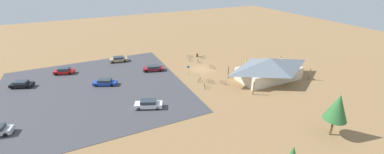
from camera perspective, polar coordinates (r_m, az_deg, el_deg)
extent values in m
plane|color=#937047|center=(58.03, 2.21, 1.87)|extent=(160.00, 160.00, 0.00)
cube|color=#424247|center=(52.08, -22.41, -2.82)|extent=(35.14, 35.01, 0.05)
cube|color=beige|center=(54.94, 17.63, 0.85)|extent=(13.24, 6.69, 2.67)
pyramid|color=slate|center=(54.08, 17.95, 3.17)|extent=(15.47, 8.91, 2.10)
cylinder|color=brown|center=(62.82, 20.14, 3.44)|extent=(0.20, 0.20, 2.67)
cylinder|color=brown|center=(53.48, 8.56, 1.13)|extent=(0.20, 0.20, 2.67)
cylinder|color=brown|center=(57.69, 26.03, 0.57)|extent=(0.20, 0.20, 2.67)
cylinder|color=brown|center=(47.36, 14.30, -2.59)|extent=(0.20, 0.20, 2.67)
cylinder|color=brown|center=(66.05, 1.23, 5.15)|extent=(0.60, 0.60, 0.90)
cylinder|color=#99999E|center=(54.57, -0.87, 1.62)|extent=(0.08, 0.08, 2.20)
cube|color=#1959B2|center=(54.26, -0.88, 2.40)|extent=(0.56, 0.04, 0.40)
cylinder|color=brown|center=(40.79, 30.13, -10.16)|extent=(0.30, 0.30, 2.67)
cone|color=#2D6633|center=(39.20, 31.14, -6.15)|extent=(3.16, 3.16, 3.91)
torus|color=black|center=(50.79, 4.94, -1.18)|extent=(0.55, 0.55, 0.74)
torus|color=black|center=(51.03, 3.80, -1.02)|extent=(0.55, 0.55, 0.74)
cylinder|color=black|center=(50.86, 4.37, -0.98)|extent=(0.71, 0.71, 0.04)
cylinder|color=black|center=(50.77, 4.58, -0.90)|extent=(0.04, 0.04, 0.44)
cube|color=black|center=(50.68, 4.59, -0.68)|extent=(0.20, 0.20, 0.05)
cylinder|color=black|center=(50.91, 3.92, -0.80)|extent=(0.04, 0.04, 0.45)
cylinder|color=black|center=(50.82, 3.93, -0.58)|extent=(0.36, 0.36, 0.03)
torus|color=black|center=(64.60, 2.24, 4.57)|extent=(0.64, 0.20, 0.65)
torus|color=black|center=(65.27, 2.91, 4.77)|extent=(0.64, 0.20, 0.65)
cylinder|color=#1E7F38|center=(64.90, 2.58, 4.76)|extent=(0.93, 0.27, 0.04)
cylinder|color=#1E7F38|center=(64.75, 2.46, 4.80)|extent=(0.04, 0.04, 0.40)
cube|color=black|center=(64.68, 2.46, 4.97)|extent=(0.21, 0.13, 0.05)
cylinder|color=#1E7F38|center=(65.13, 2.85, 4.92)|extent=(0.04, 0.04, 0.41)
cylinder|color=black|center=(65.06, 2.85, 5.09)|extent=(0.15, 0.47, 0.03)
torus|color=black|center=(49.36, 3.00, -1.91)|extent=(0.34, 0.70, 0.75)
torus|color=black|center=(48.43, 3.10, -2.45)|extent=(0.34, 0.70, 0.75)
cylinder|color=silver|center=(48.84, 3.05, -2.05)|extent=(0.42, 0.89, 0.04)
cylinder|color=silver|center=(48.96, 3.04, -1.85)|extent=(0.04, 0.04, 0.45)
cube|color=black|center=(48.87, 3.04, -1.62)|extent=(0.15, 0.22, 0.05)
cylinder|color=silver|center=(48.42, 3.10, -2.14)|extent=(0.04, 0.04, 0.50)
cylinder|color=black|center=(48.31, 3.10, -1.88)|extent=(0.45, 0.22, 0.03)
torus|color=black|center=(61.52, 1.60, 3.58)|extent=(0.20, 0.72, 0.73)
torus|color=black|center=(62.41, 1.37, 3.90)|extent=(0.20, 0.72, 0.73)
cylinder|color=#722D9E|center=(61.92, 1.48, 3.84)|extent=(0.23, 0.89, 0.04)
cylinder|color=#722D9E|center=(61.72, 1.53, 3.88)|extent=(0.04, 0.04, 0.45)
cube|color=black|center=(61.65, 1.53, 4.07)|extent=(0.12, 0.21, 0.05)
cylinder|color=#722D9E|center=(62.24, 1.39, 4.07)|extent=(0.04, 0.04, 0.48)
cylinder|color=black|center=(62.15, 1.40, 4.28)|extent=(0.48, 0.14, 0.03)
torus|color=black|center=(51.04, 6.89, -1.18)|extent=(0.38, 0.60, 0.67)
torus|color=black|center=(50.65, 7.93, -1.46)|extent=(0.38, 0.60, 0.67)
cylinder|color=red|center=(50.79, 7.42, -1.21)|extent=(0.52, 0.83, 0.04)
cylinder|color=red|center=(50.84, 7.23, -1.09)|extent=(0.04, 0.04, 0.35)
cube|color=black|center=(50.76, 7.24, -0.92)|extent=(0.17, 0.21, 0.05)
cylinder|color=red|center=(50.58, 7.84, -1.18)|extent=(0.04, 0.04, 0.49)
cylinder|color=black|center=(50.47, 7.86, -0.93)|extent=(0.43, 0.28, 0.03)
torus|color=black|center=(65.37, -0.93, 4.84)|extent=(0.57, 0.40, 0.66)
torus|color=black|center=(65.22, -0.02, 4.79)|extent=(0.57, 0.40, 0.66)
cylinder|color=#2347B7|center=(65.26, -0.48, 4.90)|extent=(0.81, 0.57, 0.04)
cylinder|color=#2347B7|center=(65.26, -0.64, 4.98)|extent=(0.04, 0.04, 0.38)
cube|color=black|center=(65.20, -0.64, 5.13)|extent=(0.21, 0.18, 0.05)
cylinder|color=#2347B7|center=(65.15, -0.11, 4.99)|extent=(0.04, 0.04, 0.47)
cylinder|color=black|center=(65.07, -0.11, 5.19)|extent=(0.30, 0.41, 0.03)
torus|color=black|center=(58.31, 5.15, 2.30)|extent=(0.41, 0.68, 0.76)
torus|color=black|center=(58.77, 4.31, 2.51)|extent=(0.41, 0.68, 0.76)
cylinder|color=orange|center=(58.49, 4.73, 2.52)|extent=(0.48, 0.82, 0.04)
cylinder|color=orange|center=(58.37, 4.89, 2.57)|extent=(0.04, 0.04, 0.46)
cube|color=black|center=(58.29, 4.90, 2.78)|extent=(0.17, 0.21, 0.05)
cylinder|color=orange|center=(58.63, 4.40, 2.70)|extent=(0.04, 0.04, 0.47)
cylinder|color=black|center=(58.55, 4.41, 2.91)|extent=(0.43, 0.26, 0.03)
torus|color=black|center=(63.55, -0.60, 4.28)|extent=(0.31, 0.68, 0.71)
torus|color=black|center=(62.60, -0.55, 3.96)|extent=(0.31, 0.68, 0.71)
cylinder|color=#B7B7BC|center=(63.03, -0.58, 4.22)|extent=(0.39, 0.89, 0.04)
cylinder|color=#B7B7BC|center=(63.17, -0.59, 4.36)|extent=(0.04, 0.04, 0.44)
cube|color=black|center=(63.10, -0.59, 4.55)|extent=(0.15, 0.22, 0.05)
cylinder|color=#B7B7BC|center=(62.61, -0.56, 4.19)|extent=(0.04, 0.04, 0.48)
cylinder|color=black|center=(62.53, -0.56, 4.40)|extent=(0.46, 0.21, 0.03)
torus|color=black|center=(51.13, 1.56, -0.97)|extent=(0.50, 0.48, 0.65)
torus|color=black|center=(52.03, 1.94, -0.51)|extent=(0.50, 0.48, 0.65)
cylinder|color=yellow|center=(51.53, 1.75, -0.63)|extent=(0.72, 0.69, 0.04)
cylinder|color=yellow|center=(51.32, 1.68, -0.60)|extent=(0.04, 0.04, 0.43)
cube|color=black|center=(51.23, 1.69, -0.39)|extent=(0.20, 0.20, 0.05)
cylinder|color=yellow|center=(51.84, 1.90, -0.33)|extent=(0.04, 0.04, 0.44)
cylinder|color=black|center=(51.75, 1.91, -0.11)|extent=(0.35, 0.37, 0.03)
cube|color=tan|center=(65.22, -16.95, 3.96)|extent=(4.64, 2.51, 0.68)
cube|color=#2D3842|center=(65.03, -17.01, 4.42)|extent=(2.69, 1.99, 0.45)
cylinder|color=black|center=(64.57, -18.23, 3.36)|extent=(0.67, 0.32, 0.64)
cylinder|color=black|center=(66.11, -18.24, 3.84)|extent=(0.67, 0.32, 0.64)
cylinder|color=black|center=(64.52, -15.59, 3.68)|extent=(0.67, 0.32, 0.64)
cylinder|color=black|center=(66.06, -15.65, 4.16)|extent=(0.67, 0.32, 0.64)
cylinder|color=black|center=(44.60, -37.73, -10.71)|extent=(0.67, 0.35, 0.64)
cylinder|color=black|center=(45.74, -37.06, -9.67)|extent=(0.67, 0.35, 0.64)
cube|color=white|center=(42.62, -10.22, -6.50)|extent=(5.02, 3.43, 0.70)
cube|color=#2D3842|center=(42.30, -10.28, -5.75)|extent=(3.03, 2.43, 0.57)
cylinder|color=black|center=(42.36, -12.47, -7.32)|extent=(0.68, 0.45, 0.64)
cylinder|color=black|center=(43.64, -12.18, -6.28)|extent=(0.68, 0.45, 0.64)
cylinder|color=black|center=(41.92, -8.12, -7.30)|extent=(0.68, 0.45, 0.64)
cylinder|color=black|center=(43.21, -7.96, -6.25)|extent=(0.68, 0.45, 0.64)
cube|color=maroon|center=(57.50, -9.11, 1.95)|extent=(5.01, 3.17, 0.58)
cube|color=#2D3842|center=(57.31, -9.15, 2.44)|extent=(2.98, 2.34, 0.49)
cylinder|color=black|center=(56.88, -10.70, 1.36)|extent=(0.68, 0.40, 0.64)
cylinder|color=black|center=(58.39, -10.65, 1.98)|extent=(0.68, 0.40, 0.64)
cylinder|color=black|center=(56.80, -7.50, 1.56)|extent=(0.68, 0.40, 0.64)
cylinder|color=black|center=(58.31, -7.54, 2.17)|extent=(0.68, 0.40, 0.64)
cube|color=red|center=(62.39, -27.95, 1.13)|extent=(4.62, 3.01, 0.63)
cube|color=#2D3842|center=(62.19, -28.06, 1.64)|extent=(2.76, 2.22, 0.57)
cylinder|color=black|center=(62.35, -29.38, 0.60)|extent=(0.68, 0.41, 0.64)
cylinder|color=black|center=(63.66, -28.92, 1.15)|extent=(0.68, 0.41, 0.64)
cylinder|color=black|center=(61.29, -26.87, 0.75)|extent=(0.68, 0.41, 0.64)
cylinder|color=black|center=(62.62, -26.46, 1.31)|extent=(0.68, 0.41, 0.64)
cube|color=#1E42B2|center=(52.97, -19.84, -1.30)|extent=(4.99, 3.53, 0.56)
cube|color=#2D3842|center=(52.75, -19.93, -0.77)|extent=(3.03, 2.48, 0.53)
cylinder|color=black|center=(52.94, -21.69, -1.84)|extent=(0.67, 0.47, 0.64)
cylinder|color=black|center=(54.22, -21.18, -1.13)|extent=(0.67, 0.47, 0.64)
cylinder|color=black|center=(51.90, -18.39, -1.84)|extent=(0.67, 0.47, 0.64)
cylinder|color=black|center=(53.20, -17.95, -1.12)|extent=(0.67, 0.47, 0.64)
cube|color=black|center=(59.87, -35.22, -1.52)|extent=(4.60, 3.22, 0.62)
cube|color=#2D3842|center=(59.66, -35.35, -1.03)|extent=(2.79, 2.33, 0.52)
cylinder|color=black|center=(60.12, -36.69, -2.04)|extent=(0.68, 0.44, 0.64)
cylinder|color=black|center=(61.30, -35.98, -1.40)|extent=(0.68, 0.44, 0.64)
cylinder|color=black|center=(58.60, -34.32, -2.02)|extent=(0.68, 0.44, 0.64)
cylinder|color=black|center=(59.81, -33.65, -1.36)|extent=(0.68, 0.44, 0.64)
cube|color=#2D3347|center=(61.57, 12.62, 3.09)|extent=(0.29, 0.36, 0.92)
cylinder|color=yellow|center=(61.29, 12.69, 3.79)|extent=(0.36, 0.36, 0.69)
sphere|color=tan|center=(61.13, 12.73, 4.20)|extent=(0.24, 0.24, 0.24)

